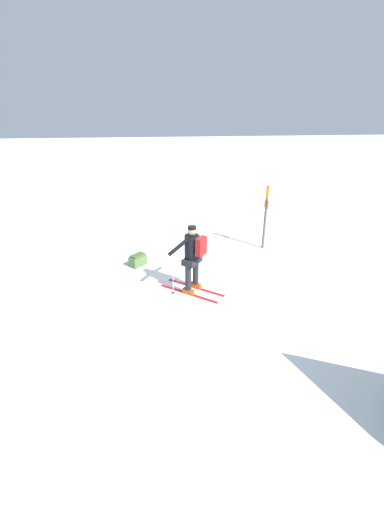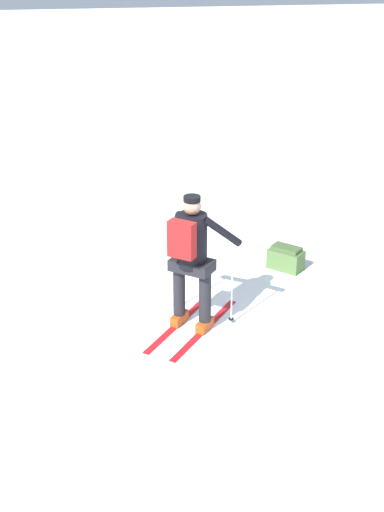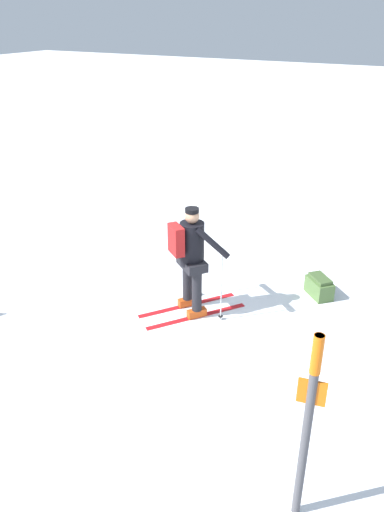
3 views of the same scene
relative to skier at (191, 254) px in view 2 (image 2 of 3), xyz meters
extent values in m
plane|color=white|center=(0.48, 0.05, -1.00)|extent=(80.00, 80.00, 0.00)
cube|color=red|center=(-0.12, -0.13, -1.00)|extent=(1.37, 1.07, 0.01)
cube|color=#C64714|center=(-0.12, -0.13, -0.93)|extent=(0.31, 0.27, 0.12)
cylinder|color=black|center=(-0.12, -0.13, -0.51)|extent=(0.15, 0.15, 0.72)
cube|color=red|center=(0.10, 0.15, -1.00)|extent=(1.37, 1.07, 0.01)
cube|color=#C64714|center=(0.10, 0.15, -0.93)|extent=(0.31, 0.27, 0.12)
cylinder|color=black|center=(0.10, 0.15, -0.51)|extent=(0.15, 0.15, 0.72)
cube|color=black|center=(-0.01, 0.01, -0.15)|extent=(0.55, 0.59, 0.14)
cylinder|color=black|center=(-0.01, 0.01, 0.17)|extent=(0.36, 0.36, 0.65)
sphere|color=tan|center=(-0.01, 0.01, 0.61)|extent=(0.21, 0.21, 0.21)
cylinder|color=black|center=(-0.01, 0.01, 0.70)|extent=(0.20, 0.20, 0.06)
cube|color=maroon|center=(0.19, -0.14, 0.28)|extent=(0.30, 0.34, 0.44)
cylinder|color=#B2B7BC|center=(-0.49, -0.13, -0.42)|extent=(0.02, 0.02, 1.16)
cylinder|color=black|center=(-0.49, -0.13, -0.94)|extent=(0.07, 0.07, 0.01)
cylinder|color=black|center=(-0.35, -0.13, 0.28)|extent=(0.52, 0.09, 0.45)
cylinder|color=#B2B7BC|center=(-0.01, 0.51, -0.42)|extent=(0.02, 0.02, 1.16)
cylinder|color=black|center=(-0.01, 0.51, -0.94)|extent=(0.07, 0.07, 0.01)
cylinder|color=black|center=(0.03, 0.37, 0.28)|extent=(0.22, 0.52, 0.45)
cube|color=#4C6B38|center=(-1.42, 1.63, -0.85)|extent=(0.54, 0.55, 0.29)
cube|color=#415B2F|center=(-1.42, 1.63, -0.68)|extent=(0.45, 0.45, 0.06)
camera|label=1|loc=(-0.82, -7.47, 3.40)|focal=24.00mm
camera|label=2|loc=(7.62, -1.27, 3.53)|focal=50.00mm
camera|label=3|loc=(5.83, 3.17, 3.28)|focal=35.00mm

